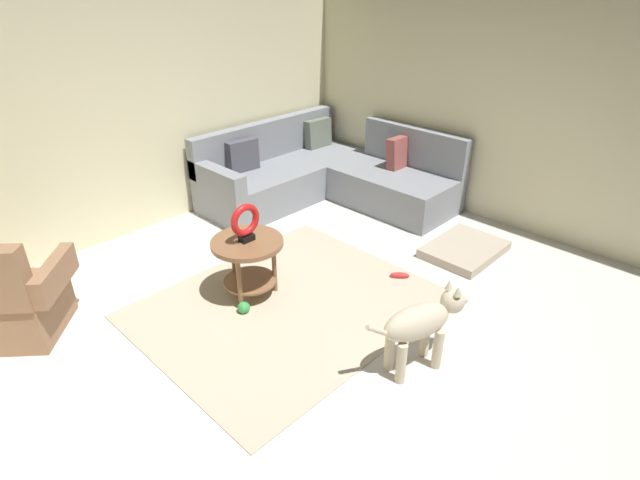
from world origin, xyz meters
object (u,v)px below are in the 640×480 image
(torus_sculpture, at_px, (245,222))
(dog_bed_mat, at_px, (464,249))
(dog, at_px, (422,323))
(dog_toy_bone, at_px, (400,275))
(dog_toy_ball, at_px, (244,308))
(sectional_couch, at_px, (325,176))
(armchair, at_px, (11,301))
(side_table, at_px, (248,254))

(torus_sculpture, height_order, dog_bed_mat, torus_sculpture)
(dog, relative_size, dog_toy_bone, 4.56)
(dog, bearing_deg, dog_toy_ball, -142.92)
(torus_sculpture, xyz_separation_m, dog_toy_ball, (-0.20, -0.16, -0.66))
(sectional_couch, xyz_separation_m, dog_toy_bone, (-0.83, -1.75, -0.26))
(armchair, xyz_separation_m, torus_sculpture, (1.58, -0.85, 0.39))
(side_table, bearing_deg, dog_bed_mat, -26.22)
(dog_toy_ball, xyz_separation_m, dog_toy_bone, (1.32, -0.61, -0.02))
(sectional_couch, bearing_deg, dog, -123.77)
(sectional_couch, relative_size, dog_toy_ball, 22.04)
(dog, bearing_deg, armchair, -124.03)
(armchair, distance_m, side_table, 1.80)
(side_table, distance_m, torus_sculpture, 0.29)
(armchair, height_order, dog_toy_ball, armchair)
(torus_sculpture, height_order, dog_toy_bone, torus_sculpture)
(dog_toy_bone, bearing_deg, sectional_couch, 64.47)
(dog_bed_mat, xyz_separation_m, dog_toy_ball, (-2.15, 0.80, 0.01))
(dog_toy_ball, height_order, dog_toy_bone, dog_toy_ball)
(sectional_couch, bearing_deg, dog_toy_ball, -152.19)
(dog_toy_bone, bearing_deg, armchair, 149.14)
(dog, xyz_separation_m, dog_toy_ball, (-0.47, 1.38, -0.33))
(side_table, relative_size, torus_sculpture, 1.84)
(dog_toy_bone, bearing_deg, dog_bed_mat, -12.91)
(sectional_couch, distance_m, armchair, 3.54)
(sectional_couch, height_order, dog, sectional_couch)
(torus_sculpture, relative_size, dog_bed_mat, 0.41)
(armchair, xyz_separation_m, dog_bed_mat, (3.53, -1.80, -0.28))
(sectional_couch, height_order, dog_bed_mat, sectional_couch)
(torus_sculpture, bearing_deg, dog_toy_ball, -141.67)
(side_table, bearing_deg, dog_toy_bone, -34.43)
(side_table, distance_m, dog, 1.57)
(sectional_couch, bearing_deg, side_table, -153.43)
(torus_sculpture, relative_size, dog_toy_ball, 3.19)
(armchair, distance_m, dog_bed_mat, 3.97)
(side_table, bearing_deg, torus_sculpture, 180.00)
(sectional_couch, relative_size, side_table, 3.75)
(sectional_couch, xyz_separation_m, dog_toy_ball, (-2.16, -1.14, -0.24))
(armchair, bearing_deg, sectional_couch, 44.33)
(torus_sculpture, bearing_deg, dog_bed_mat, -26.22)
(armchair, height_order, dog, armchair)
(dog_bed_mat, distance_m, dog_toy_bone, 0.84)
(dog_bed_mat, bearing_deg, dog_toy_bone, 167.09)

